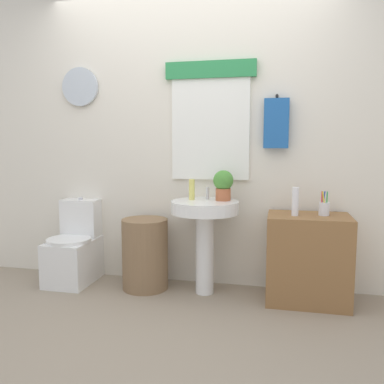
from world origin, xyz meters
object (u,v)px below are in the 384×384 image
(toilet, at_px, (75,250))
(soap_bottle, at_px, (192,189))
(pedestal_sink, at_px, (205,223))
(toothbrush_cup, at_px, (324,208))
(laundry_hamper, at_px, (145,254))
(potted_plant, at_px, (223,184))
(lotion_bottle, at_px, (295,201))
(wooden_cabinet, at_px, (308,259))

(toilet, xyz_separation_m, soap_bottle, (1.07, 0.02, 0.57))
(toilet, height_order, pedestal_sink, pedestal_sink)
(toilet, distance_m, toothbrush_cup, 2.17)
(laundry_hamper, relative_size, soap_bottle, 3.51)
(soap_bottle, bearing_deg, potted_plant, 2.20)
(soap_bottle, relative_size, lotion_bottle, 0.78)
(wooden_cabinet, distance_m, soap_bottle, 1.07)
(pedestal_sink, bearing_deg, toilet, 178.32)
(lotion_bottle, relative_size, toothbrush_cup, 1.18)
(lotion_bottle, bearing_deg, wooden_cabinet, 20.19)
(potted_plant, bearing_deg, toilet, -178.92)
(pedestal_sink, height_order, wooden_cabinet, pedestal_sink)
(soap_bottle, distance_m, toothbrush_cup, 1.05)
(laundry_hamper, relative_size, potted_plant, 2.42)
(wooden_cabinet, bearing_deg, toothbrush_cup, 10.42)
(toilet, distance_m, lotion_bottle, 1.97)
(potted_plant, xyz_separation_m, lotion_bottle, (0.57, -0.10, -0.11))
(soap_bottle, relative_size, toothbrush_cup, 0.92)
(toothbrush_cup, bearing_deg, lotion_bottle, -164.58)
(soap_bottle, bearing_deg, toothbrush_cup, -1.65)
(laundry_hamper, height_order, lotion_bottle, lotion_bottle)
(wooden_cabinet, bearing_deg, soap_bottle, 176.94)
(laundry_hamper, height_order, wooden_cabinet, wooden_cabinet)
(toilet, distance_m, soap_bottle, 1.22)
(laundry_hamper, distance_m, potted_plant, 0.90)
(toothbrush_cup, bearing_deg, soap_bottle, 178.35)
(lotion_bottle, distance_m, toothbrush_cup, 0.23)
(laundry_hamper, height_order, soap_bottle, soap_bottle)
(laundry_hamper, bearing_deg, potted_plant, 5.22)
(potted_plant, bearing_deg, wooden_cabinet, -5.08)
(wooden_cabinet, relative_size, soap_bottle, 4.00)
(wooden_cabinet, bearing_deg, lotion_bottle, -159.81)
(toilet, height_order, toothbrush_cup, toothbrush_cup)
(laundry_hamper, distance_m, lotion_bottle, 1.32)
(lotion_bottle, xyz_separation_m, toothbrush_cup, (0.22, 0.06, -0.05))
(wooden_cabinet, xyz_separation_m, toothbrush_cup, (0.11, 0.02, 0.40))
(laundry_hamper, distance_m, soap_bottle, 0.68)
(wooden_cabinet, distance_m, toothbrush_cup, 0.41)
(toilet, bearing_deg, wooden_cabinet, -1.00)
(lotion_bottle, bearing_deg, toothbrush_cup, 15.42)
(wooden_cabinet, bearing_deg, pedestal_sink, 180.00)
(toilet, distance_m, potted_plant, 1.47)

